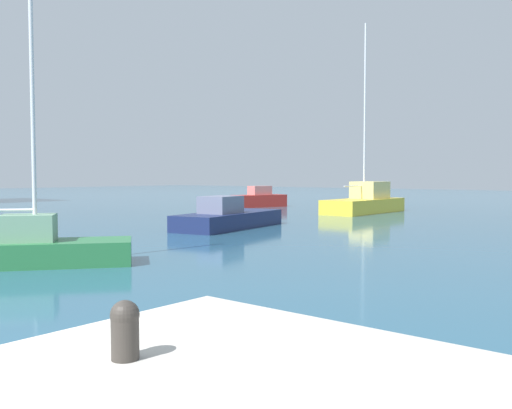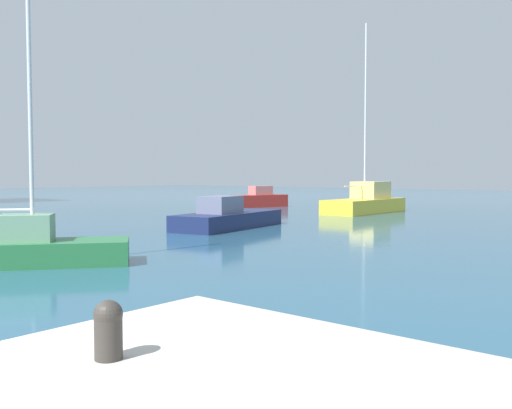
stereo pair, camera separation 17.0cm
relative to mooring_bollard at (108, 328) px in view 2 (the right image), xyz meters
The scene contains 6 objects.
water 26.61m from the mooring_bollard, 56.89° to the left, with size 160.00×160.00×0.00m, color #285670.
mooring_bollard is the anchor object (origin of this frame).
sailboat_yellow_inner_mooring 34.39m from the mooring_bollard, 25.30° to the left, with size 7.38×2.53×12.74m.
motorboat_navy_far_right 22.33m from the mooring_bollard, 40.40° to the left, with size 7.05×3.44×1.58m.
motorboat_red_distant_east 40.27m from the mooring_bollard, 37.80° to the left, with size 4.81×2.61×1.70m.
sailboat_green_far_left 12.27m from the mooring_bollard, 64.91° to the left, with size 5.28×4.67×7.86m.
Camera 2 is at (-2.30, -6.26, 2.59)m, focal length 39.09 mm.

